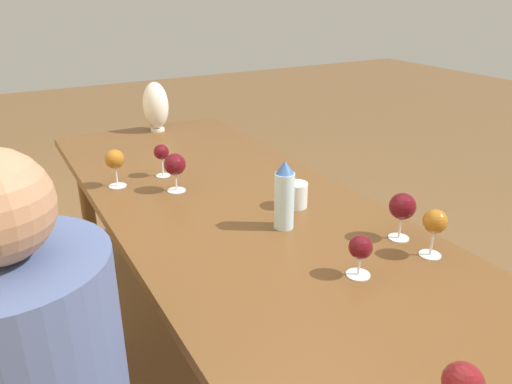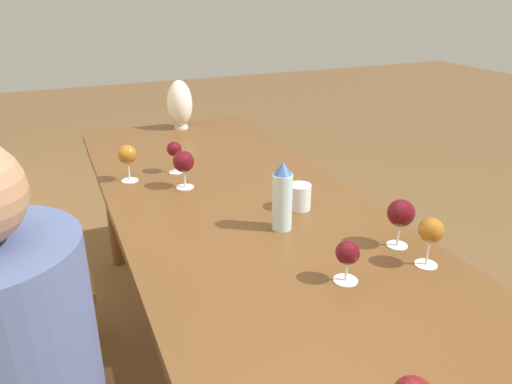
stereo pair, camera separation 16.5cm
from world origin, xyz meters
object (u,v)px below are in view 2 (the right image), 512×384
Objects in this scene: wine_glass_3 at (348,254)px; vase at (180,104)px; wine_glass_0 at (401,214)px; water_tumbler at (299,197)px; water_bottle at (282,197)px; wine_glass_4 at (184,162)px; wine_glass_1 at (431,231)px; chair_far at (7,273)px; wine_glass_7 at (174,150)px; wine_glass_6 at (127,155)px.

vase is at bearing 0.39° from wine_glass_3.
water_tumbler is at bearing 22.57° from wine_glass_0.
wine_glass_4 is at bearing 23.14° from water_bottle.
wine_glass_0 is at bearing -146.18° from wine_glass_4.
water_bottle is at bearing 133.18° from water_tumbler.
chair_far reaches higher than wine_glass_1.
wine_glass_3 is (0.02, 0.26, -0.02)m from wine_glass_1.
wine_glass_7 reaches higher than wine_glass_3.
water_bottle is 2.57× the size of water_tumbler.
vase reaches higher than wine_glass_0.
wine_glass_4 reaches higher than wine_glass_3.
chair_far is (0.89, 1.16, -0.37)m from wine_glass_1.
vase reaches higher than wine_glass_1.
vase is at bearing -30.20° from wine_glass_6.
wine_glass_1 reaches higher than water_tumbler.
wine_glass_3 is (-1.65, -0.01, -0.05)m from vase.
wine_glass_7 is at bearing 27.75° from wine_glass_0.
wine_glass_6 is 0.63m from chair_far.
wine_glass_6 reaches higher than wine_glass_7.
wine_glass_1 is (-0.48, -0.15, 0.06)m from water_tumbler.
water_tumbler is at bearing -174.61° from vase.
wine_glass_0 is at bearing -157.43° from water_tumbler.
wine_glass_6 is (0.98, 0.66, 0.00)m from wine_glass_1.
water_bottle is 1.51× the size of wine_glass_0.
wine_glass_7 is at bearing 12.22° from wine_glass_3.
water_tumbler is 0.10× the size of chair_far.
water_tumbler is 0.72m from wine_glass_6.
wine_glass_1 is at bearing -94.30° from wine_glass_3.
wine_glass_6 is at bearing 31.82° from water_bottle.
wine_glass_0 is 0.27m from wine_glass_3.
wine_glass_0 is 0.12m from wine_glass_1.
wine_glass_1 is at bearing -150.04° from wine_glass_4.
wine_glass_4 is 0.18m from wine_glass_7.
wine_glass_3 is at bearing -175.96° from water_bottle.
wine_glass_1 is 1.08× the size of wine_glass_7.
wine_glass_4 is 0.24m from wine_glass_6.
wine_glass_1 is 0.96m from wine_glass_4.
wine_glass_6 is (0.62, 0.38, -0.00)m from water_bottle.
vase reaches higher than wine_glass_3.
wine_glass_1 is at bearing -177.51° from wine_glass_0.
wine_glass_7 is (0.99, 0.21, 0.02)m from wine_glass_3.
wine_glass_0 is 1.01× the size of wine_glass_4.
wine_glass_4 is (0.46, 0.20, -0.01)m from water_bottle.
water_bottle reaches higher than wine_glass_3.
water_tumbler is at bearing -148.94° from wine_glass_7.
chair_far is at bearing 84.58° from wine_glass_4.
wine_glass_0 is 0.85m from wine_glass_4.
wine_glass_6 is (0.50, 0.51, 0.06)m from water_tumbler.
wine_glass_0 is 1.00m from wine_glass_7.
wine_glass_1 is (-1.67, -0.27, -0.03)m from vase.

